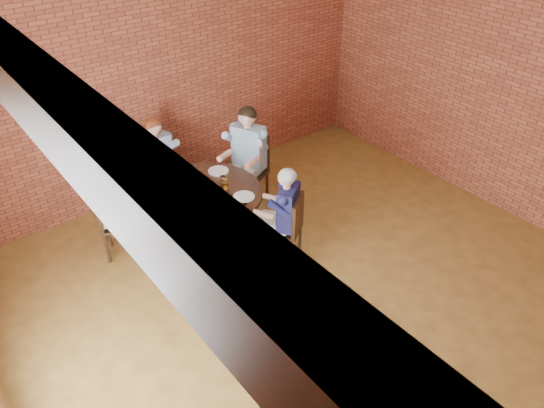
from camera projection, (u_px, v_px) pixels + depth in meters
floor at (337, 319)px, 5.65m from camera, size 7.00×7.00×0.00m
wall_back at (163, 73)px, 7.00m from camera, size 7.00×0.00×7.00m
ceiling_beam at (15, 71)px, 2.59m from camera, size 0.22×6.90×0.26m
dining_table at (203, 208)px, 6.45m from camera, size 1.46×1.46×0.75m
chair_a at (251, 165)px, 7.32m from camera, size 0.61×0.61×0.98m
diner_a at (247, 157)px, 7.15m from camera, size 0.87×0.81×1.40m
chair_b at (158, 173)px, 7.20m from camera, size 0.42×0.42×0.92m
diner_b at (160, 165)px, 7.06m from camera, size 0.52×0.64×1.31m
chair_c at (112, 221)px, 6.30m from camera, size 0.51×0.51×0.89m
diner_c at (116, 211)px, 6.24m from camera, size 0.73×0.68×1.24m
chair_d at (198, 265)px, 5.60m from camera, size 0.59×0.59×0.93m
diner_d at (197, 249)px, 5.58m from camera, size 0.80×0.83×1.33m
chair_e at (289, 227)px, 6.20m from camera, size 0.54×0.54×0.89m
diner_e at (283, 216)px, 6.14m from camera, size 0.73×0.76×1.25m
plate_a at (218, 171)px, 6.74m from camera, size 0.26×0.26×0.01m
plate_b at (183, 175)px, 6.65m from camera, size 0.26×0.26×0.01m
plate_c at (166, 203)px, 6.13m from camera, size 0.26×0.26×0.01m
plate_d at (244, 197)px, 6.24m from camera, size 0.26×0.26×0.01m
glass_a at (223, 181)px, 6.41m from camera, size 0.07×0.07×0.14m
glass_b at (200, 179)px, 6.46m from camera, size 0.07×0.07×0.14m
glass_c at (176, 176)px, 6.51m from camera, size 0.07×0.07×0.14m
glass_d at (189, 186)px, 6.32m from camera, size 0.07×0.07×0.14m
glass_e at (185, 198)px, 6.10m from camera, size 0.07×0.07×0.14m
glass_f at (196, 206)px, 5.96m from camera, size 0.07×0.07×0.14m
glass_g at (209, 192)px, 6.20m from camera, size 0.07×0.07×0.14m
glass_h at (225, 184)px, 6.36m from camera, size 0.07×0.07×0.14m
smartphone at (241, 202)px, 6.15m from camera, size 0.09×0.16×0.01m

